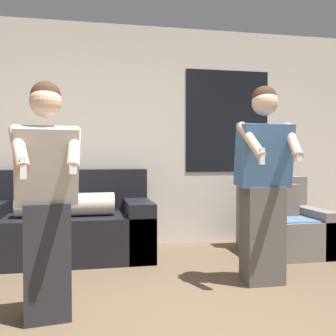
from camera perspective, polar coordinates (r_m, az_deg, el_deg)
name	(u,v)px	position (r m, az deg, el deg)	size (l,w,h in m)	color
wall_back	(128,136)	(4.88, -5.77, 4.69)	(6.75, 0.07, 2.70)	silver
couch	(67,227)	(4.43, -14.45, -8.28)	(1.81, 0.91, 0.95)	black
armchair	(283,227)	(4.73, 16.32, -8.20)	(0.83, 0.86, 0.85)	slate
person_left	(46,200)	(2.74, -17.23, -4.51)	(0.46, 0.54, 1.59)	#28282D
person_right	(264,184)	(3.47, 13.69, -2.29)	(0.51, 0.47, 1.70)	#56514C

